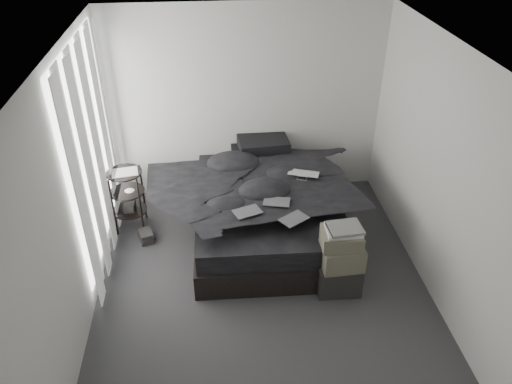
{
  "coord_description": "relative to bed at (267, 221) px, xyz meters",
  "views": [
    {
      "loc": [
        -0.47,
        -4.03,
        3.87
      ],
      "look_at": [
        0.0,
        0.8,
        0.75
      ],
      "focal_mm": 35.0,
      "sensor_mm": 36.0,
      "label": 1
    }
  ],
  "objects": [
    {
      "name": "bed",
      "position": [
        0.0,
        0.0,
        0.0
      ],
      "size": [
        1.82,
        2.37,
        0.32
      ],
      "primitive_type": "cube",
      "rotation": [
        0.0,
        0.0,
        -0.02
      ],
      "color": "black",
      "rests_on": "floor"
    },
    {
      "name": "box_upper",
      "position": [
        0.64,
        -1.1,
        0.53
      ],
      "size": [
        0.44,
        0.36,
        0.18
      ],
      "primitive_type": "cube",
      "rotation": [
        0.0,
        0.0,
        -0.08
      ],
      "color": "#625E4D",
      "rests_on": "box_mid"
    },
    {
      "name": "laptop",
      "position": [
        0.43,
        0.05,
        0.69
      ],
      "size": [
        0.43,
        0.35,
        0.03
      ],
      "primitive_type": "imported",
      "rotation": [
        0.0,
        0.0,
        -0.34
      ],
      "color": "silver",
      "rests_on": "duvet"
    },
    {
      "name": "wall_front",
      "position": [
        -0.16,
        -3.12,
        1.14
      ],
      "size": [
        3.6,
        0.01,
        2.6
      ],
      "primitive_type": "cube",
      "color": "silver",
      "rests_on": "ground"
    },
    {
      "name": "floor",
      "position": [
        -0.16,
        -1.02,
        -0.16
      ],
      "size": [
        3.6,
        4.2,
        0.01
      ],
      "primitive_type": "cube",
      "color": "#373739",
      "rests_on": "ground"
    },
    {
      "name": "floor_books",
      "position": [
        -1.52,
        -0.04,
        -0.08
      ],
      "size": [
        0.22,
        0.26,
        0.15
      ],
      "primitive_type": "cube",
      "rotation": [
        0.0,
        0.0,
        0.39
      ],
      "color": "black",
      "rests_on": "floor"
    },
    {
      "name": "box_mid",
      "position": [
        0.66,
        -1.11,
        0.31
      ],
      "size": [
        0.45,
        0.36,
        0.26
      ],
      "primitive_type": "cube",
      "rotation": [
        0.0,
        0.0,
        0.05
      ],
      "color": "#625E4D",
      "rests_on": "box_lower"
    },
    {
      "name": "comic_c",
      "position": [
        0.19,
        -0.8,
        0.7
      ],
      "size": [
        0.35,
        0.32,
        0.01
      ],
      "primitive_type": "cube",
      "rotation": [
        0.0,
        0.0,
        0.59
      ],
      "color": "black",
      "rests_on": "duvet"
    },
    {
      "name": "box_lower",
      "position": [
        0.65,
        -1.1,
        0.01
      ],
      "size": [
        0.47,
        0.37,
        0.34
      ],
      "primitive_type": "cube",
      "rotation": [
        0.0,
        0.0,
        -0.02
      ],
      "color": "black",
      "rests_on": "floor"
    },
    {
      "name": "mattress",
      "position": [
        0.0,
        0.0,
        0.28
      ],
      "size": [
        1.75,
        2.3,
        0.25
      ],
      "primitive_type": "cube",
      "rotation": [
        0.0,
        0.0,
        -0.02
      ],
      "color": "black",
      "rests_on": "bed"
    },
    {
      "name": "ceiling",
      "position": [
        -0.16,
        -1.02,
        2.44
      ],
      "size": [
        3.6,
        4.2,
        0.01
      ],
      "primitive_type": "cube",
      "color": "white",
      "rests_on": "ground"
    },
    {
      "name": "pillow_upper",
      "position": [
        0.04,
        0.88,
        0.64
      ],
      "size": [
        0.69,
        0.51,
        0.15
      ],
      "primitive_type": "cube",
      "rotation": [
        0.0,
        0.0,
        0.08
      ],
      "color": "black",
      "rests_on": "pillow_lower"
    },
    {
      "name": "art_book_snake",
      "position": [
        0.66,
        -1.11,
        0.68
      ],
      "size": [
        0.36,
        0.3,
        0.03
      ],
      "primitive_type": "cube",
      "rotation": [
        0.0,
        0.0,
        0.08
      ],
      "color": "silver",
      "rests_on": "art_book_white"
    },
    {
      "name": "comic_a",
      "position": [
        -0.3,
        -0.62,
        0.68
      ],
      "size": [
        0.34,
        0.28,
        0.01
      ],
      "primitive_type": "cube",
      "rotation": [
        0.0,
        0.0,
        0.36
      ],
      "color": "black",
      "rests_on": "duvet"
    },
    {
      "name": "wall_back",
      "position": [
        -0.16,
        1.08,
        1.14
      ],
      "size": [
        3.6,
        0.01,
        2.6
      ],
      "primitive_type": "cube",
      "color": "silver",
      "rests_on": "ground"
    },
    {
      "name": "wall_right",
      "position": [
        1.64,
        -1.02,
        1.14
      ],
      "size": [
        0.01,
        4.2,
        2.6
      ],
      "primitive_type": "cube",
      "color": "silver",
      "rests_on": "ground"
    },
    {
      "name": "pillow_lower",
      "position": [
        -0.04,
        0.91,
        0.49
      ],
      "size": [
        0.71,
        0.49,
        0.16
      ],
      "primitive_type": "cube",
      "rotation": [
        0.0,
        0.0,
        -0.02
      ],
      "color": "black",
      "rests_on": "mattress"
    },
    {
      "name": "wall_left",
      "position": [
        -1.96,
        -1.02,
        1.14
      ],
      "size": [
        0.01,
        4.2,
        2.6
      ],
      "primitive_type": "cube",
      "color": "silver",
      "rests_on": "ground"
    },
    {
      "name": "side_stand",
      "position": [
        -1.72,
        0.29,
        0.24
      ],
      "size": [
        0.43,
        0.43,
        0.8
      ],
      "primitive_type": "cylinder",
      "rotation": [
        0.0,
        0.0,
        -0.0
      ],
      "color": "black",
      "rests_on": "floor"
    },
    {
      "name": "art_book_white",
      "position": [
        0.65,
        -1.1,
        0.64
      ],
      "size": [
        0.36,
        0.29,
        0.04
      ],
      "primitive_type": "cube",
      "rotation": [
        0.0,
        0.0,
        -0.02
      ],
      "color": "silver",
      "rests_on": "box_upper"
    },
    {
      "name": "papers",
      "position": [
        -1.71,
        0.28,
        0.65
      ],
      "size": [
        0.34,
        0.28,
        0.02
      ],
      "primitive_type": "cube",
      "rotation": [
        0.0,
        0.0,
        0.17
      ],
      "color": "white",
      "rests_on": "side_stand"
    },
    {
      "name": "duvet",
      "position": [
        -0.0,
        -0.06,
        0.54
      ],
      "size": [
        1.77,
        2.03,
        0.27
      ],
      "primitive_type": "imported",
      "rotation": [
        0.0,
        0.0,
        -0.02
      ],
      "color": "black",
      "rests_on": "mattress"
    },
    {
      "name": "comic_b",
      "position": [
        0.05,
        -0.45,
        0.69
      ],
      "size": [
        0.33,
        0.26,
        0.01
      ],
      "primitive_type": "cube",
      "rotation": [
        0.0,
        0.0,
        -0.23
      ],
      "color": "black",
      "rests_on": "duvet"
    },
    {
      "name": "window_left",
      "position": [
        -1.94,
        -0.12,
        1.19
      ],
      "size": [
        0.02,
        2.0,
        2.3
      ],
      "primitive_type": "cube",
      "color": "white",
      "rests_on": "wall_left"
    },
    {
      "name": "curtain_left",
      "position": [
        -1.89,
        -0.12,
        1.12
      ],
      "size": [
        0.06,
        2.12,
        2.48
      ],
      "primitive_type": "cube",
      "color": "white",
      "rests_on": "wall_left"
    }
  ]
}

